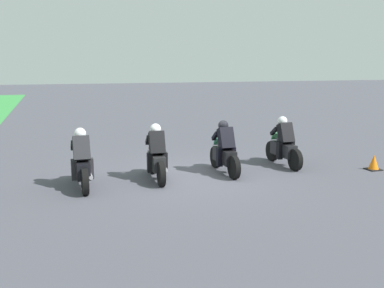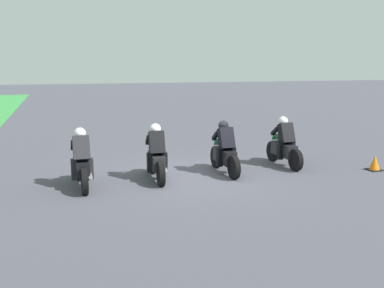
{
  "view_description": "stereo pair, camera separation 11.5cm",
  "coord_description": "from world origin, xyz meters",
  "px_view_note": "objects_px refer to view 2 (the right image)",
  "views": [
    {
      "loc": [
        -11.22,
        3.58,
        3.08
      ],
      "look_at": [
        0.03,
        0.0,
        0.9
      ],
      "focal_mm": 40.62,
      "sensor_mm": 36.0,
      "label": 1
    },
    {
      "loc": [
        -11.25,
        3.47,
        3.08
      ],
      "look_at": [
        0.03,
        0.0,
        0.9
      ],
      "focal_mm": 40.62,
      "sensor_mm": 36.0,
      "label": 2
    }
  ],
  "objects_px": {
    "rider_lane_a": "(284,146)",
    "rider_lane_c": "(156,157)",
    "rider_lane_d": "(82,163)",
    "rider_lane_b": "(225,152)",
    "traffic_cone": "(375,163)"
  },
  "relations": [
    {
      "from": "rider_lane_a",
      "to": "rider_lane_c",
      "type": "height_order",
      "value": "same"
    },
    {
      "from": "rider_lane_c",
      "to": "rider_lane_d",
      "type": "relative_size",
      "value": 1.0
    },
    {
      "from": "rider_lane_a",
      "to": "rider_lane_b",
      "type": "xyz_separation_m",
      "value": [
        -0.32,
        2.07,
        0.0
      ]
    },
    {
      "from": "rider_lane_c",
      "to": "rider_lane_d",
      "type": "height_order",
      "value": "same"
    },
    {
      "from": "rider_lane_c",
      "to": "traffic_cone",
      "type": "height_order",
      "value": "rider_lane_c"
    },
    {
      "from": "rider_lane_a",
      "to": "rider_lane_d",
      "type": "distance_m",
      "value": 6.08
    },
    {
      "from": "rider_lane_b",
      "to": "rider_lane_d",
      "type": "relative_size",
      "value": 1.0
    },
    {
      "from": "rider_lane_d",
      "to": "traffic_cone",
      "type": "distance_m",
      "value": 8.35
    },
    {
      "from": "rider_lane_c",
      "to": "traffic_cone",
      "type": "xyz_separation_m",
      "value": [
        -0.89,
        -6.35,
        -0.42
      ]
    },
    {
      "from": "rider_lane_a",
      "to": "rider_lane_c",
      "type": "distance_m",
      "value": 4.1
    },
    {
      "from": "rider_lane_c",
      "to": "traffic_cone",
      "type": "relative_size",
      "value": 4.54
    },
    {
      "from": "rider_lane_a",
      "to": "rider_lane_c",
      "type": "bearing_deg",
      "value": 95.63
    },
    {
      "from": "rider_lane_a",
      "to": "rider_lane_c",
      "type": "relative_size",
      "value": 1.0
    },
    {
      "from": "rider_lane_c",
      "to": "rider_lane_a",
      "type": "bearing_deg",
      "value": -80.5
    },
    {
      "from": "rider_lane_a",
      "to": "rider_lane_c",
      "type": "xyz_separation_m",
      "value": [
        -0.43,
        4.08,
        0.0
      ]
    }
  ]
}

